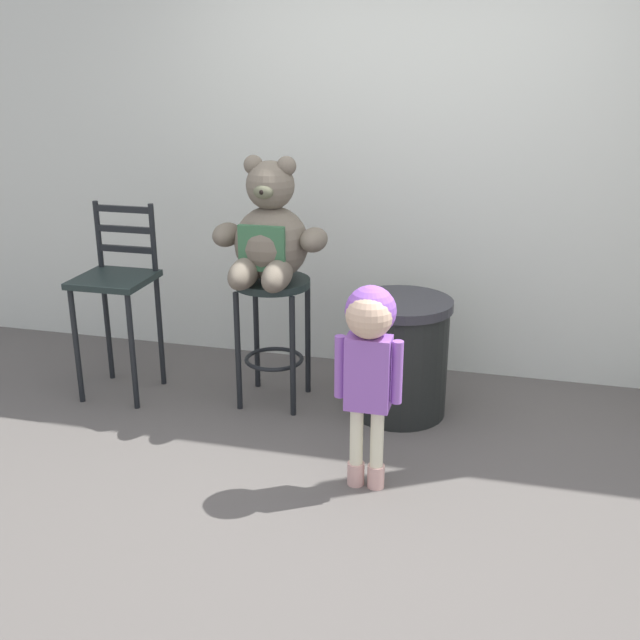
{
  "coord_description": "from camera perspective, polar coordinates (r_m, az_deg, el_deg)",
  "views": [
    {
      "loc": [
        0.61,
        -2.84,
        1.89
      ],
      "look_at": [
        -0.28,
        0.65,
        0.62
      ],
      "focal_mm": 42.27,
      "sensor_mm": 36.0,
      "label": 1
    }
  ],
  "objects": [
    {
      "name": "ground_plane",
      "position": [
        3.46,
        1.86,
        -13.65
      ],
      "size": [
        24.0,
        24.0,
        0.0
      ],
      "primitive_type": "plane",
      "color": "#58534F"
    },
    {
      "name": "bar_chair_empty",
      "position": [
        4.44,
        -15.1,
        2.36
      ],
      "size": [
        0.41,
        0.41,
        1.1
      ],
      "color": "black",
      "rests_on": "ground_plane"
    },
    {
      "name": "teddy_bear",
      "position": [
        4.05,
        -3.84,
        6.34
      ],
      "size": [
        0.63,
        0.57,
        0.67
      ],
      "color": "#695F50",
      "rests_on": "bar_stool_with_teddy"
    },
    {
      "name": "building_wall",
      "position": [
        4.66,
        7.08,
        17.17
      ],
      "size": [
        7.36,
        0.3,
        3.43
      ],
      "primitive_type": "cube",
      "color": "silver",
      "rests_on": "ground_plane"
    },
    {
      "name": "trash_bin",
      "position": [
        4.15,
        6.09,
        -2.75
      ],
      "size": [
        0.55,
        0.55,
        0.66
      ],
      "color": "black",
      "rests_on": "ground_plane"
    },
    {
      "name": "bar_stool_with_teddy",
      "position": [
        4.2,
        -3.57,
        0.48
      ],
      "size": [
        0.42,
        0.42,
        0.73
      ],
      "color": "black",
      "rests_on": "ground_plane"
    },
    {
      "name": "child_walking",
      "position": [
        3.29,
        3.75,
        -1.9
      ],
      "size": [
        0.3,
        0.24,
        0.96
      ],
      "rotation": [
        0.0,
        0.0,
        0.24
      ],
      "color": "#D5A299",
      "rests_on": "ground_plane"
    }
  ]
}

